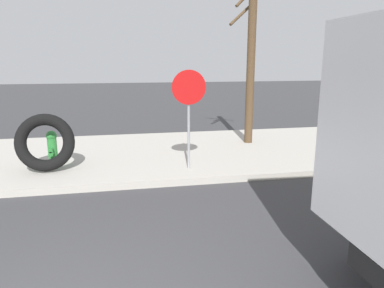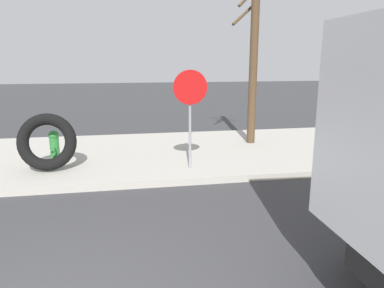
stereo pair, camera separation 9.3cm
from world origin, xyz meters
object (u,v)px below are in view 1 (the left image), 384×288
object	(u,v)px
fire_hydrant	(52,147)
stop_sign	(189,101)
bare_tree	(251,50)
loose_tire	(45,143)

from	to	relation	value
fire_hydrant	stop_sign	xyz separation A→B (m)	(3.11, -0.95, 1.11)
fire_hydrant	bare_tree	world-z (taller)	bare_tree
stop_sign	bare_tree	size ratio (longest dim) A/B	0.42
loose_tire	bare_tree	world-z (taller)	bare_tree
stop_sign	bare_tree	xyz separation A→B (m)	(2.26, 2.32, 1.16)
stop_sign	loose_tire	bearing A→B (deg)	171.94
fire_hydrant	stop_sign	bearing A→B (deg)	-17.04
loose_tire	bare_tree	distance (m)	6.09
stop_sign	bare_tree	world-z (taller)	bare_tree
loose_tire	stop_sign	xyz separation A→B (m)	(3.16, -0.45, 0.90)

